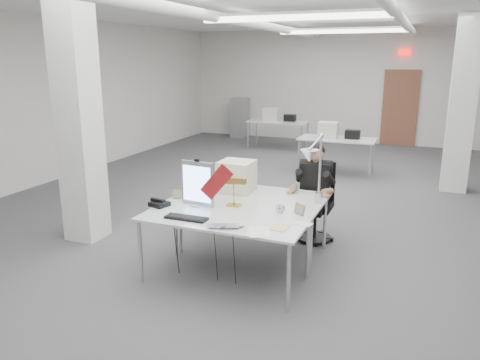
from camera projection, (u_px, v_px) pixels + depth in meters
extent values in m
cube|color=#474749|center=(288.00, 214.00, 7.50)|extent=(10.00, 14.00, 0.02)
cube|color=white|center=(293.00, 1.00, 6.68)|extent=(10.00, 14.00, 0.02)
cube|color=silver|center=(358.00, 87.00, 13.38)|extent=(10.00, 0.02, 3.20)
cube|color=silver|center=(36.00, 102.00, 8.89)|extent=(0.02, 14.00, 3.20)
cube|color=white|center=(79.00, 122.00, 6.12)|extent=(0.45, 0.45, 3.20)
cube|color=white|center=(462.00, 104.00, 8.43)|extent=(0.45, 0.45, 3.20)
cube|color=brown|center=(400.00, 108.00, 13.03)|extent=(0.95, 0.08, 2.10)
cube|color=red|center=(405.00, 52.00, 12.61)|extent=(0.32, 0.06, 0.16)
cylinder|color=silver|center=(217.00, 17.00, 7.16)|extent=(0.16, 13.60, 0.16)
cylinder|color=silver|center=(395.00, 11.00, 6.22)|extent=(0.16, 13.60, 0.16)
cube|color=white|center=(293.00, 18.00, 6.74)|extent=(2.80, 0.14, 0.08)
cube|color=white|center=(342.00, 31.00, 10.33)|extent=(2.80, 0.14, 0.08)
cube|color=silver|center=(225.00, 218.00, 5.06)|extent=(1.80, 0.90, 0.02)
cube|color=silver|center=(253.00, 196.00, 5.87)|extent=(1.80, 0.90, 0.02)
cube|color=silver|center=(337.00, 139.00, 9.93)|extent=(1.60, 0.80, 0.02)
cube|color=silver|center=(278.00, 122.00, 12.62)|extent=(1.60, 0.80, 0.02)
cube|color=gray|center=(240.00, 118.00, 14.57)|extent=(0.45, 0.55, 1.20)
cube|color=#ABABB0|center=(197.00, 183.00, 5.39)|extent=(0.42, 0.08, 0.52)
cube|color=maroon|center=(217.00, 182.00, 5.25)|extent=(0.41, 0.04, 0.44)
cube|color=black|center=(186.00, 218.00, 4.98)|extent=(0.47, 0.16, 0.02)
imported|color=#A1A1A6|center=(223.00, 228.00, 4.69)|extent=(0.37, 0.30, 0.02)
ellipsoid|color=#A4A3A8|center=(240.00, 225.00, 4.74)|extent=(0.10, 0.06, 0.04)
cube|color=black|center=(159.00, 204.00, 5.41)|extent=(0.24, 0.22, 0.05)
cube|color=tan|center=(178.00, 194.00, 5.69)|extent=(0.15, 0.09, 0.11)
cube|color=#A67B47|center=(300.00, 209.00, 5.12)|extent=(0.14, 0.11, 0.12)
cylinder|color=#B3B2B7|center=(280.00, 208.00, 5.18)|extent=(0.11, 0.06, 0.10)
cube|color=white|center=(260.00, 232.00, 4.60)|extent=(0.31, 0.36, 0.01)
cube|color=#E4CF88|center=(280.00, 227.00, 4.73)|extent=(0.18, 0.23, 0.01)
cube|color=white|center=(303.00, 224.00, 4.83)|extent=(0.20, 0.15, 0.01)
cube|color=beige|center=(236.00, 176.00, 5.96)|extent=(0.42, 0.40, 0.40)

